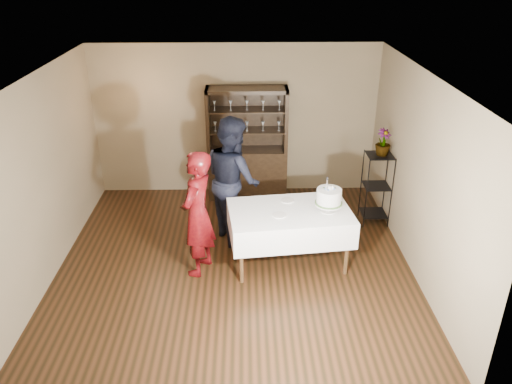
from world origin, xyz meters
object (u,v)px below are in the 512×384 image
plant_etagere (376,186)px  cake (329,198)px  china_hutch (247,161)px  cake_table (289,223)px  potted_plant (383,142)px  man (233,179)px  woman (197,214)px

plant_etagere → cake: (-0.98, -1.21, 0.40)m
china_hutch → cake_table: size_ratio=1.12×
cake_table → cake: (0.52, -0.04, 0.41)m
cake_table → potted_plant: (1.53, 1.16, 0.76)m
man → cake_table: bearing=-159.7°
china_hutch → woman: 2.51m
woman → cake: 1.79m
plant_etagere → man: man is taller
cake_table → woman: woman is taller
woman → man: bearing=174.0°
cake_table → plant_etagere: bearing=37.9°
cake_table → cake: 0.66m
potted_plant → cake_table: bearing=-142.8°
cake → potted_plant: 1.61m
china_hutch → plant_etagere: size_ratio=1.67×
china_hutch → cake: 2.54m
cake_table → cake: size_ratio=3.39×
plant_etagere → man: 2.36m
woman → cake: size_ratio=3.40×
cake → china_hutch: bearing=115.9°
plant_etagere → cake: bearing=-129.1°
cake_table → man: 1.16m
plant_etagere → potted_plant: potted_plant is taller
man → cake: bearing=-147.2°
potted_plant → woman: bearing=-154.4°
cake → potted_plant: potted_plant is taller
china_hutch → potted_plant: 2.47m
cake → potted_plant: size_ratio=1.24×
plant_etagere → cake_table: plant_etagere is taller
man → cake: (1.32, -0.81, 0.07)m
china_hutch → cake: size_ratio=3.81×
man → potted_plant: bearing=-106.2°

